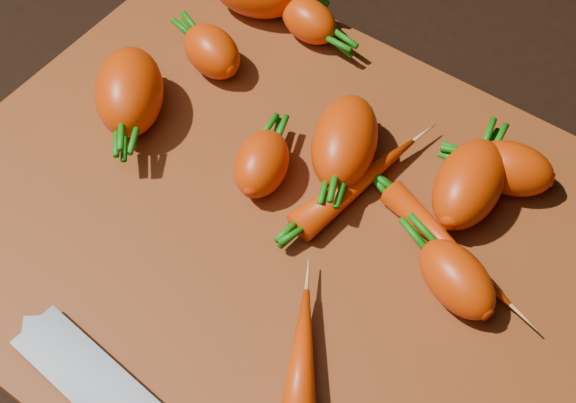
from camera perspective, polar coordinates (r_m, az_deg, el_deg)
The scene contains 13 objects.
ground at distance 0.59m, azimuth -0.57°, elevation -2.61°, with size 2.00×2.00×0.01m, color black.
cutting_board at distance 0.58m, azimuth -0.58°, elevation -2.02°, with size 0.50×0.40×0.01m, color brown.
carrot_1 at distance 0.66m, azimuth -5.43°, elevation 10.57°, with size 0.06×0.04×0.04m, color red.
carrot_2 at distance 0.59m, azimuth 4.06°, elevation 4.28°, with size 0.08×0.05×0.05m, color red.
carrot_3 at distance 0.58m, azimuth 12.74°, elevation 1.25°, with size 0.08×0.05×0.05m, color red.
carrot_4 at distance 0.60m, azimuth 15.54°, elevation 2.27°, with size 0.06×0.04×0.04m, color red.
carrot_5 at distance 0.68m, azimuth 1.51°, elevation 12.74°, with size 0.05×0.03×0.03m, color red.
carrot_6 at distance 0.54m, azimuth 11.92°, elevation -5.41°, with size 0.06×0.04×0.04m, color red.
carrot_7 at distance 0.58m, azimuth 4.99°, elevation 1.33°, with size 0.12×0.02×0.02m, color red.
carrot_8 at distance 0.56m, azimuth 11.29°, elevation -3.08°, with size 0.12×0.02×0.02m, color red.
carrot_9 at distance 0.51m, azimuth 0.96°, elevation -11.46°, with size 0.10×0.03×0.03m, color red.
carrot_10 at distance 0.63m, azimuth -11.21°, elevation 7.69°, with size 0.08×0.05×0.05m, color red.
carrot_11 at distance 0.58m, azimuth -1.88°, elevation 2.72°, with size 0.06×0.04×0.04m, color red.
Camera 1 is at (0.19, -0.25, 0.49)m, focal length 50.00 mm.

